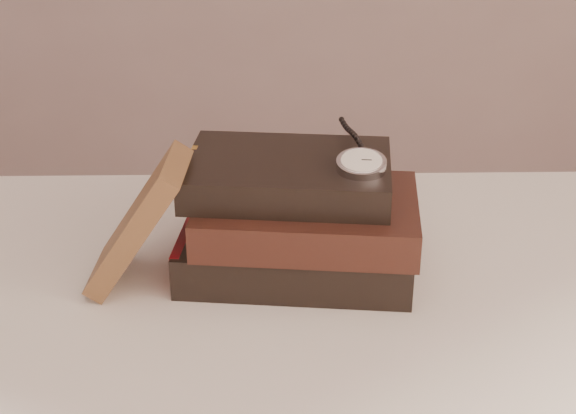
{
  "coord_description": "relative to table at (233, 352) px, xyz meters",
  "views": [
    {
      "loc": [
        0.05,
        -0.44,
        1.24
      ],
      "look_at": [
        0.06,
        0.39,
        0.82
      ],
      "focal_mm": 51.91,
      "sensor_mm": 36.0,
      "label": 1
    }
  ],
  "objects": [
    {
      "name": "table",
      "position": [
        0.0,
        0.0,
        0.0
      ],
      "size": [
        1.0,
        0.6,
        0.75
      ],
      "color": "silver",
      "rests_on": "ground"
    },
    {
      "name": "book_stack",
      "position": [
        0.08,
        0.04,
        0.15
      ],
      "size": [
        0.28,
        0.21,
        0.13
      ],
      "color": "black",
      "rests_on": "table"
    },
    {
      "name": "journal",
      "position": [
        -0.1,
        0.01,
        0.17
      ],
      "size": [
        0.12,
        0.11,
        0.15
      ],
      "primitive_type": "cube",
      "rotation": [
        0.0,
        0.59,
        -0.05
      ],
      "color": "#482E1B",
      "rests_on": "table"
    },
    {
      "name": "pocket_watch",
      "position": [
        0.14,
        0.02,
        0.23
      ],
      "size": [
        0.06,
        0.16,
        0.02
      ],
      "color": "silver",
      "rests_on": "book_stack"
    },
    {
      "name": "eyeglasses",
      "position": [
        -0.01,
        0.14,
        0.17
      ],
      "size": [
        0.12,
        0.14,
        0.05
      ],
      "color": "silver",
      "rests_on": "book_stack"
    }
  ]
}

